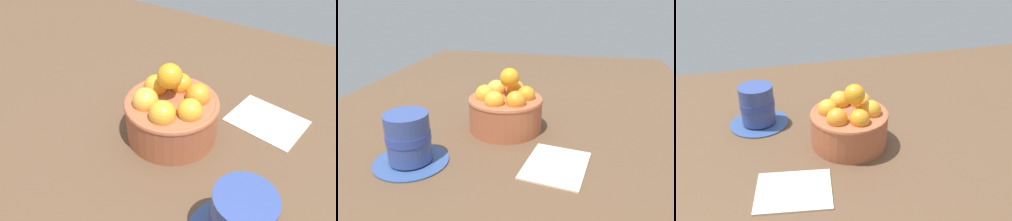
# 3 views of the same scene
# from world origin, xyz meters

# --- Properties ---
(ground_plane) EXTENTS (1.57, 0.94, 0.03)m
(ground_plane) POSITION_xyz_m (0.00, 0.00, -0.02)
(ground_plane) COLOR brown
(terracotta_bowl) EXTENTS (0.15, 0.15, 0.13)m
(terracotta_bowl) POSITION_xyz_m (-0.00, -0.00, 0.05)
(terracotta_bowl) COLOR #AD5938
(terracotta_bowl) RESTS_ON ground_plane
(folded_napkin) EXTENTS (0.14, 0.11, 0.01)m
(folded_napkin) POSITION_xyz_m (0.13, 0.11, 0.00)
(folded_napkin) COLOR beige
(folded_napkin) RESTS_ON ground_plane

